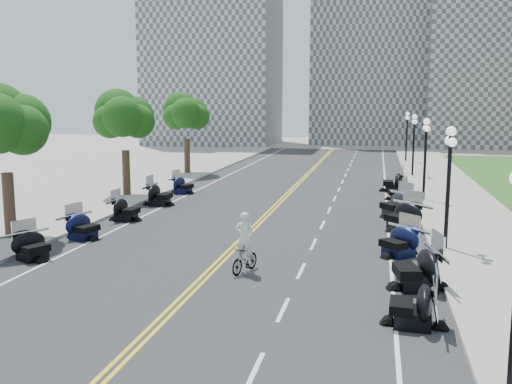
# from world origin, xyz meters

# --- Properties ---
(ground) EXTENTS (160.00, 160.00, 0.00)m
(ground) POSITION_xyz_m (0.00, 0.00, 0.00)
(ground) COLOR gray
(road) EXTENTS (16.00, 90.00, 0.01)m
(road) POSITION_xyz_m (0.00, 10.00, 0.00)
(road) COLOR #333335
(road) RESTS_ON ground
(centerline_yellow_a) EXTENTS (0.12, 90.00, 0.00)m
(centerline_yellow_a) POSITION_xyz_m (-0.12, 10.00, 0.01)
(centerline_yellow_a) COLOR yellow
(centerline_yellow_a) RESTS_ON road
(centerline_yellow_b) EXTENTS (0.12, 90.00, 0.00)m
(centerline_yellow_b) POSITION_xyz_m (0.12, 10.00, 0.01)
(centerline_yellow_b) COLOR yellow
(centerline_yellow_b) RESTS_ON road
(edge_line_north) EXTENTS (0.12, 90.00, 0.00)m
(edge_line_north) POSITION_xyz_m (6.40, 10.00, 0.01)
(edge_line_north) COLOR white
(edge_line_north) RESTS_ON road
(edge_line_south) EXTENTS (0.12, 90.00, 0.00)m
(edge_line_south) POSITION_xyz_m (-6.40, 10.00, 0.01)
(edge_line_south) COLOR white
(edge_line_south) RESTS_ON road
(lane_dash_4) EXTENTS (0.12, 2.00, 0.00)m
(lane_dash_4) POSITION_xyz_m (3.20, -8.00, 0.01)
(lane_dash_4) COLOR white
(lane_dash_4) RESTS_ON road
(lane_dash_5) EXTENTS (0.12, 2.00, 0.00)m
(lane_dash_5) POSITION_xyz_m (3.20, -4.00, 0.01)
(lane_dash_5) COLOR white
(lane_dash_5) RESTS_ON road
(lane_dash_6) EXTENTS (0.12, 2.00, 0.00)m
(lane_dash_6) POSITION_xyz_m (3.20, 0.00, 0.01)
(lane_dash_6) COLOR white
(lane_dash_6) RESTS_ON road
(lane_dash_7) EXTENTS (0.12, 2.00, 0.00)m
(lane_dash_7) POSITION_xyz_m (3.20, 4.00, 0.01)
(lane_dash_7) COLOR white
(lane_dash_7) RESTS_ON road
(lane_dash_8) EXTENTS (0.12, 2.00, 0.00)m
(lane_dash_8) POSITION_xyz_m (3.20, 8.00, 0.01)
(lane_dash_8) COLOR white
(lane_dash_8) RESTS_ON road
(lane_dash_9) EXTENTS (0.12, 2.00, 0.00)m
(lane_dash_9) POSITION_xyz_m (3.20, 12.00, 0.01)
(lane_dash_9) COLOR white
(lane_dash_9) RESTS_ON road
(lane_dash_10) EXTENTS (0.12, 2.00, 0.00)m
(lane_dash_10) POSITION_xyz_m (3.20, 16.00, 0.01)
(lane_dash_10) COLOR white
(lane_dash_10) RESTS_ON road
(lane_dash_11) EXTENTS (0.12, 2.00, 0.00)m
(lane_dash_11) POSITION_xyz_m (3.20, 20.00, 0.01)
(lane_dash_11) COLOR white
(lane_dash_11) RESTS_ON road
(lane_dash_12) EXTENTS (0.12, 2.00, 0.00)m
(lane_dash_12) POSITION_xyz_m (3.20, 24.00, 0.01)
(lane_dash_12) COLOR white
(lane_dash_12) RESTS_ON road
(lane_dash_13) EXTENTS (0.12, 2.00, 0.00)m
(lane_dash_13) POSITION_xyz_m (3.20, 28.00, 0.01)
(lane_dash_13) COLOR white
(lane_dash_13) RESTS_ON road
(lane_dash_14) EXTENTS (0.12, 2.00, 0.00)m
(lane_dash_14) POSITION_xyz_m (3.20, 32.00, 0.01)
(lane_dash_14) COLOR white
(lane_dash_14) RESTS_ON road
(lane_dash_15) EXTENTS (0.12, 2.00, 0.00)m
(lane_dash_15) POSITION_xyz_m (3.20, 36.00, 0.01)
(lane_dash_15) COLOR white
(lane_dash_15) RESTS_ON road
(lane_dash_16) EXTENTS (0.12, 2.00, 0.00)m
(lane_dash_16) POSITION_xyz_m (3.20, 40.00, 0.01)
(lane_dash_16) COLOR white
(lane_dash_16) RESTS_ON road
(lane_dash_17) EXTENTS (0.12, 2.00, 0.00)m
(lane_dash_17) POSITION_xyz_m (3.20, 44.00, 0.01)
(lane_dash_17) COLOR white
(lane_dash_17) RESTS_ON road
(lane_dash_18) EXTENTS (0.12, 2.00, 0.00)m
(lane_dash_18) POSITION_xyz_m (3.20, 48.00, 0.01)
(lane_dash_18) COLOR white
(lane_dash_18) RESTS_ON road
(lane_dash_19) EXTENTS (0.12, 2.00, 0.00)m
(lane_dash_19) POSITION_xyz_m (3.20, 52.00, 0.01)
(lane_dash_19) COLOR white
(lane_dash_19) RESTS_ON road
(sidewalk_north) EXTENTS (5.00, 90.00, 0.15)m
(sidewalk_north) POSITION_xyz_m (10.50, 10.00, 0.07)
(sidewalk_north) COLOR #9E9991
(sidewalk_north) RESTS_ON ground
(sidewalk_south) EXTENTS (5.00, 90.00, 0.15)m
(sidewalk_south) POSITION_xyz_m (-10.50, 10.00, 0.07)
(sidewalk_south) COLOR #9E9991
(sidewalk_south) RESTS_ON ground
(distant_block_a) EXTENTS (18.00, 14.00, 26.00)m
(distant_block_a) POSITION_xyz_m (-18.00, 62.00, 13.00)
(distant_block_a) COLOR gray
(distant_block_a) RESTS_ON ground
(distant_block_b) EXTENTS (16.00, 12.00, 30.00)m
(distant_block_b) POSITION_xyz_m (4.00, 68.00, 15.00)
(distant_block_b) COLOR gray
(distant_block_b) RESTS_ON ground
(distant_block_c) EXTENTS (20.00, 14.00, 22.00)m
(distant_block_c) POSITION_xyz_m (22.00, 65.00, 11.00)
(distant_block_c) COLOR gray
(distant_block_c) RESTS_ON ground
(street_lamp_2) EXTENTS (0.50, 1.20, 4.90)m
(street_lamp_2) POSITION_xyz_m (8.60, 4.00, 2.60)
(street_lamp_2) COLOR black
(street_lamp_2) RESTS_ON sidewalk_north
(street_lamp_3) EXTENTS (0.50, 1.20, 4.90)m
(street_lamp_3) POSITION_xyz_m (8.60, 16.00, 2.60)
(street_lamp_3) COLOR black
(street_lamp_3) RESTS_ON sidewalk_north
(street_lamp_4) EXTENTS (0.50, 1.20, 4.90)m
(street_lamp_4) POSITION_xyz_m (8.60, 28.00, 2.60)
(street_lamp_4) COLOR black
(street_lamp_4) RESTS_ON sidewalk_north
(street_lamp_5) EXTENTS (0.50, 1.20, 4.90)m
(street_lamp_5) POSITION_xyz_m (8.60, 40.00, 2.60)
(street_lamp_5) COLOR black
(street_lamp_5) RESTS_ON sidewalk_north
(tree_2) EXTENTS (4.80, 4.80, 9.20)m
(tree_2) POSITION_xyz_m (-10.00, 2.00, 4.75)
(tree_2) COLOR #235619
(tree_2) RESTS_ON sidewalk_south
(tree_3) EXTENTS (4.80, 4.80, 9.20)m
(tree_3) POSITION_xyz_m (-10.00, 14.00, 4.75)
(tree_3) COLOR #235619
(tree_3) RESTS_ON sidewalk_south
(tree_4) EXTENTS (4.80, 4.80, 9.20)m
(tree_4) POSITION_xyz_m (-10.00, 26.00, 4.75)
(tree_4) COLOR #235619
(tree_4) RESTS_ON sidewalk_south
(motorcycle_n_4) EXTENTS (2.06, 2.06, 1.36)m
(motorcycle_n_4) POSITION_xyz_m (6.84, -4.48, 0.68)
(motorcycle_n_4) COLOR black
(motorcycle_n_4) RESTS_ON road
(motorcycle_n_5) EXTENTS (2.61, 2.61, 1.54)m
(motorcycle_n_5) POSITION_xyz_m (7.15, -1.26, 0.77)
(motorcycle_n_5) COLOR black
(motorcycle_n_5) RESTS_ON road
(motorcycle_n_6) EXTENTS (2.71, 2.71, 1.34)m
(motorcycle_n_6) POSITION_xyz_m (6.71, 2.79, 0.67)
(motorcycle_n_6) COLOR black
(motorcycle_n_6) RESTS_ON road
(motorcycle_n_7) EXTENTS (3.07, 3.07, 1.52)m
(motorcycle_n_7) POSITION_xyz_m (7.05, 7.58, 0.76)
(motorcycle_n_7) COLOR black
(motorcycle_n_7) RESTS_ON road
(motorcycle_n_8) EXTENTS (2.96, 2.96, 1.48)m
(motorcycle_n_8) POSITION_xyz_m (6.83, 10.87, 0.74)
(motorcycle_n_8) COLOR black
(motorcycle_n_8) RESTS_ON road
(motorcycle_n_9) EXTENTS (1.77, 1.77, 1.24)m
(motorcycle_n_9) POSITION_xyz_m (7.08, 16.27, 0.62)
(motorcycle_n_9) COLOR black
(motorcycle_n_9) RESTS_ON road
(motorcycle_n_10) EXTENTS (2.18, 2.18, 1.49)m
(motorcycle_n_10) POSITION_xyz_m (6.89, 19.74, 0.75)
(motorcycle_n_10) COLOR black
(motorcycle_n_10) RESTS_ON road
(motorcycle_s_5) EXTENTS (2.40, 2.40, 1.25)m
(motorcycle_s_5) POSITION_xyz_m (-7.15, -0.73, 0.63)
(motorcycle_s_5) COLOR black
(motorcycle_s_5) RESTS_ON road
(motorcycle_s_6) EXTENTS (2.29, 2.29, 1.29)m
(motorcycle_s_6) POSITION_xyz_m (-6.94, 2.78, 0.64)
(motorcycle_s_6) COLOR black
(motorcycle_s_6) RESTS_ON road
(motorcycle_s_7) EXTENTS (1.91, 1.91, 1.32)m
(motorcycle_s_7) POSITION_xyz_m (-6.80, 6.91, 0.66)
(motorcycle_s_7) COLOR black
(motorcycle_s_7) RESTS_ON road
(motorcycle_s_8) EXTENTS (2.08, 2.08, 1.44)m
(motorcycle_s_8) POSITION_xyz_m (-6.76, 11.44, 0.72)
(motorcycle_s_8) COLOR black
(motorcycle_s_8) RESTS_ON road
(motorcycle_s_9) EXTENTS (2.14, 2.14, 1.27)m
(motorcycle_s_9) POSITION_xyz_m (-6.89, 15.96, 0.63)
(motorcycle_s_9) COLOR black
(motorcycle_s_9) RESTS_ON road
(bicycle) EXTENTS (0.97, 1.67, 0.97)m
(bicycle) POSITION_xyz_m (1.25, -0.62, 0.48)
(bicycle) COLOR #A51414
(bicycle) RESTS_ON road
(cyclist_rider) EXTENTS (0.68, 0.45, 1.86)m
(cyclist_rider) POSITION_xyz_m (1.25, -0.62, 1.90)
(cyclist_rider) COLOR silver
(cyclist_rider) RESTS_ON bicycle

